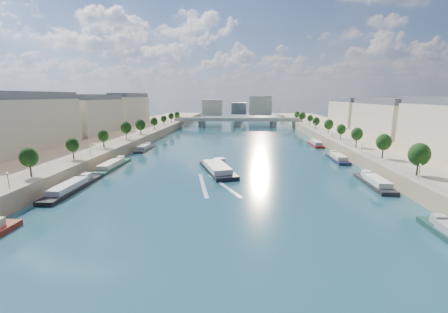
# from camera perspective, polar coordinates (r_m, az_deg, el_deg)

# --- Properties ---
(ground) EXTENTS (700.00, 700.00, 0.00)m
(ground) POSITION_cam_1_polar(r_m,az_deg,el_deg) (139.63, 1.67, 0.19)
(ground) COLOR #0C3038
(ground) RESTS_ON ground
(quay_left) EXTENTS (44.00, 520.00, 5.00)m
(quay_left) POSITION_cam_1_polar(r_m,az_deg,el_deg) (158.58, -25.32, 1.36)
(quay_left) COLOR #9E8460
(quay_left) RESTS_ON ground
(quay_right) EXTENTS (44.00, 520.00, 5.00)m
(quay_right) POSITION_cam_1_polar(r_m,az_deg,el_deg) (154.75, 29.39, 0.76)
(quay_right) COLOR #9E8460
(quay_right) RESTS_ON ground
(pave_left) EXTENTS (14.00, 520.00, 0.10)m
(pave_left) POSITION_cam_1_polar(r_m,az_deg,el_deg) (151.55, -20.42, 2.30)
(pave_left) COLOR gray
(pave_left) RESTS_ON quay_left
(pave_right) EXTENTS (14.00, 520.00, 0.10)m
(pave_right) POSITION_cam_1_polar(r_m,az_deg,el_deg) (148.39, 24.27, 1.82)
(pave_right) COLOR gray
(pave_right) RESTS_ON quay_right
(trees_left) EXTENTS (4.80, 268.80, 8.26)m
(trees_left) POSITION_cam_1_polar(r_m,az_deg,el_deg) (151.87, -19.57, 4.45)
(trees_left) COLOR #382B1E
(trees_left) RESTS_ON ground
(trees_right) EXTENTS (4.80, 268.80, 8.26)m
(trees_right) POSITION_cam_1_polar(r_m,az_deg,el_deg) (156.31, 22.47, 4.43)
(trees_right) COLOR #382B1E
(trees_right) RESTS_ON ground
(lamps_left) EXTENTS (0.36, 200.36, 4.28)m
(lamps_left) POSITION_cam_1_polar(r_m,az_deg,el_deg) (140.31, -20.44, 2.75)
(lamps_left) COLOR black
(lamps_left) RESTS_ON ground
(lamps_right) EXTENTS (0.36, 200.36, 4.28)m
(lamps_right) POSITION_cam_1_polar(r_m,az_deg,el_deg) (151.13, 22.10, 3.21)
(lamps_right) COLOR black
(lamps_right) RESTS_ON ground
(buildings_left) EXTENTS (16.00, 226.00, 23.20)m
(buildings_left) POSITION_cam_1_polar(r_m,az_deg,el_deg) (173.85, -27.62, 6.60)
(buildings_left) COLOR #C1B694
(buildings_left) RESTS_ON ground
(buildings_right) EXTENTS (16.00, 226.00, 23.20)m
(buildings_right) POSITION_cam_1_polar(r_m,az_deg,el_deg) (169.73, 32.08, 6.07)
(buildings_right) COLOR #C1B694
(buildings_right) RESTS_ON ground
(skyline) EXTENTS (79.00, 42.00, 22.00)m
(skyline) POSITION_cam_1_polar(r_m,az_deg,el_deg) (356.59, 3.33, 9.45)
(skyline) COLOR #C1B694
(skyline) RESTS_ON ground
(bridge) EXTENTS (112.00, 12.00, 8.15)m
(bridge) POSITION_cam_1_polar(r_m,az_deg,el_deg) (269.90, 2.57, 6.76)
(bridge) COLOR #C1B79E
(bridge) RESTS_ON ground
(tour_barge) EXTENTS (16.63, 29.04, 3.80)m
(tour_barge) POSITION_cam_1_polar(r_m,az_deg,el_deg) (109.87, -1.26, -2.37)
(tour_barge) COLOR black
(tour_barge) RESTS_ON ground
(wake) EXTENTS (15.90, 25.69, 0.04)m
(wake) POSITION_cam_1_polar(r_m,az_deg,el_deg) (94.20, -2.09, -5.40)
(wake) COLOR silver
(wake) RESTS_ON ground
(moored_barges_left) EXTENTS (5.00, 153.19, 3.60)m
(moored_barges_left) POSITION_cam_1_polar(r_m,az_deg,el_deg) (97.67, -27.43, -5.61)
(moored_barges_left) COLOR #161B31
(moored_barges_left) RESTS_ON ground
(moored_barges_right) EXTENTS (5.00, 164.33, 3.60)m
(moored_barges_right) POSITION_cam_1_polar(r_m,az_deg,el_deg) (106.04, 26.33, -4.22)
(moored_barges_right) COLOR black
(moored_barges_right) RESTS_ON ground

